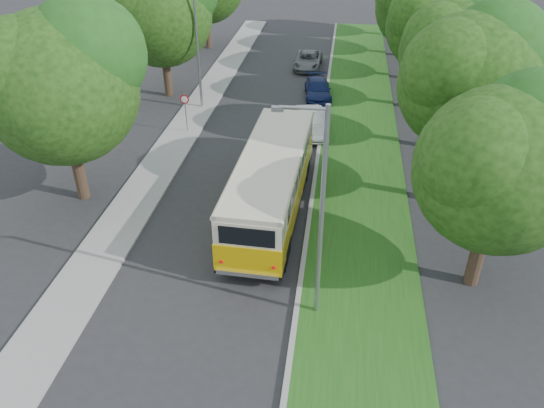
# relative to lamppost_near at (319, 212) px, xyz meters

# --- Properties ---
(ground) EXTENTS (120.00, 120.00, 0.00)m
(ground) POSITION_rel_lamppost_near_xyz_m (-4.21, 2.50, -4.37)
(ground) COLOR #29292C
(ground) RESTS_ON ground
(curb) EXTENTS (0.20, 70.00, 0.15)m
(curb) POSITION_rel_lamppost_near_xyz_m (-0.61, 7.50, -4.29)
(curb) COLOR gray
(curb) RESTS_ON ground
(grass_verge) EXTENTS (4.50, 70.00, 0.13)m
(grass_verge) POSITION_rel_lamppost_near_xyz_m (1.74, 7.50, -4.30)
(grass_verge) COLOR #1F5216
(grass_verge) RESTS_ON ground
(sidewalk) EXTENTS (2.20, 70.00, 0.12)m
(sidewalk) POSITION_rel_lamppost_near_xyz_m (-9.01, 7.50, -4.31)
(sidewalk) COLOR gray
(sidewalk) RESTS_ON ground
(treeline) EXTENTS (24.27, 41.91, 9.46)m
(treeline) POSITION_rel_lamppost_near_xyz_m (-1.06, 20.49, 1.56)
(treeline) COLOR #332319
(treeline) RESTS_ON ground
(lamppost_near) EXTENTS (1.71, 0.16, 8.00)m
(lamppost_near) POSITION_rel_lamppost_near_xyz_m (0.00, 0.00, 0.00)
(lamppost_near) COLOR gray
(lamppost_near) RESTS_ON ground
(lamppost_far) EXTENTS (1.71, 0.16, 7.50)m
(lamppost_far) POSITION_rel_lamppost_near_xyz_m (-8.91, 18.50, -0.25)
(lamppost_far) COLOR gray
(lamppost_far) RESTS_ON ground
(warning_sign) EXTENTS (0.56, 0.10, 2.50)m
(warning_sign) POSITION_rel_lamppost_near_xyz_m (-8.71, 14.48, -2.66)
(warning_sign) COLOR gray
(warning_sign) RESTS_ON ground
(vintage_bus) EXTENTS (3.11, 10.71, 3.15)m
(vintage_bus) POSITION_rel_lamppost_near_xyz_m (-2.40, 6.26, -2.79)
(vintage_bus) COLOR #DCA906
(vintage_bus) RESTS_ON ground
(car_silver) EXTENTS (2.31, 4.20, 1.35)m
(car_silver) POSITION_rel_lamppost_near_xyz_m (-2.69, 9.54, -3.69)
(car_silver) COLOR #ADADB2
(car_silver) RESTS_ON ground
(car_white) EXTENTS (2.37, 4.44, 1.39)m
(car_white) POSITION_rel_lamppost_near_xyz_m (-1.21, 15.50, -3.67)
(car_white) COLOR white
(car_white) RESTS_ON ground
(car_blue) EXTENTS (2.26, 4.49, 1.25)m
(car_blue) POSITION_rel_lamppost_near_xyz_m (-1.21, 21.37, -3.74)
(car_blue) COLOR #111E4E
(car_blue) RESTS_ON ground
(car_grey) EXTENTS (2.17, 4.53, 1.24)m
(car_grey) POSITION_rel_lamppost_near_xyz_m (-2.39, 28.00, -3.75)
(car_grey) COLOR slate
(car_grey) RESTS_ON ground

